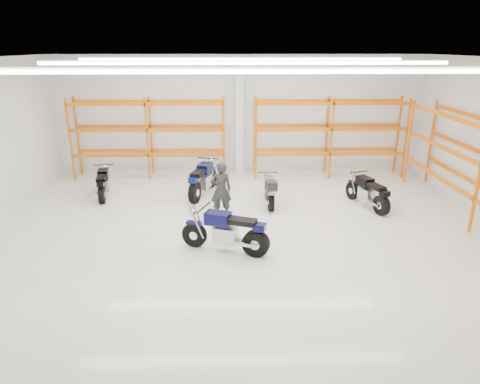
{
  "coord_description": "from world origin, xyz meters",
  "views": [
    {
      "loc": [
        -0.42,
        -10.44,
        4.8
      ],
      "look_at": [
        -0.12,
        0.5,
        1.04
      ],
      "focal_mm": 32.0,
      "sensor_mm": 36.0,
      "label": 1
    }
  ],
  "objects_px": {
    "motorcycle_back_a": "(103,184)",
    "structural_column": "(239,116)",
    "motorcycle_back_c": "(270,191)",
    "standing_man": "(221,190)",
    "motorcycle_back_d": "(369,193)",
    "motorcycle_main": "(228,232)",
    "motorcycle_back_b": "(202,180)"
  },
  "relations": [
    {
      "from": "motorcycle_back_a",
      "to": "structural_column",
      "type": "bearing_deg",
      "value": 30.41
    },
    {
      "from": "motorcycle_back_c",
      "to": "motorcycle_back_a",
      "type": "bearing_deg",
      "value": 170.46
    },
    {
      "from": "standing_man",
      "to": "structural_column",
      "type": "distance_m",
      "value": 4.85
    },
    {
      "from": "motorcycle_back_a",
      "to": "motorcycle_back_d",
      "type": "bearing_deg",
      "value": -8.21
    },
    {
      "from": "motorcycle_back_d",
      "to": "motorcycle_back_c",
      "type": "bearing_deg",
      "value": 174.19
    },
    {
      "from": "motorcycle_main",
      "to": "structural_column",
      "type": "xyz_separation_m",
      "value": [
        0.44,
        6.82,
        1.73
      ]
    },
    {
      "from": "standing_man",
      "to": "motorcycle_back_a",
      "type": "bearing_deg",
      "value": -35.49
    },
    {
      "from": "motorcycle_back_a",
      "to": "motorcycle_back_b",
      "type": "relative_size",
      "value": 0.87
    },
    {
      "from": "motorcycle_back_a",
      "to": "motorcycle_back_b",
      "type": "height_order",
      "value": "motorcycle_back_b"
    },
    {
      "from": "motorcycle_back_b",
      "to": "structural_column",
      "type": "relative_size",
      "value": 0.51
    },
    {
      "from": "motorcycle_back_b",
      "to": "motorcycle_back_d",
      "type": "bearing_deg",
      "value": -13.93
    },
    {
      "from": "standing_man",
      "to": "structural_column",
      "type": "relative_size",
      "value": 0.38
    },
    {
      "from": "motorcycle_back_a",
      "to": "structural_column",
      "type": "distance_m",
      "value": 5.61
    },
    {
      "from": "motorcycle_main",
      "to": "motorcycle_back_c",
      "type": "bearing_deg",
      "value": 68.02
    },
    {
      "from": "motorcycle_main",
      "to": "motorcycle_back_b",
      "type": "distance_m",
      "value": 4.28
    },
    {
      "from": "motorcycle_back_b",
      "to": "motorcycle_back_d",
      "type": "height_order",
      "value": "motorcycle_back_b"
    },
    {
      "from": "motorcycle_main",
      "to": "motorcycle_back_b",
      "type": "xyz_separation_m",
      "value": [
        -0.87,
        4.19,
        0.02
      ]
    },
    {
      "from": "motorcycle_back_d",
      "to": "structural_column",
      "type": "distance_m",
      "value": 5.8
    },
    {
      "from": "motorcycle_back_b",
      "to": "motorcycle_back_c",
      "type": "bearing_deg",
      "value": -24.38
    },
    {
      "from": "motorcycle_back_b",
      "to": "standing_man",
      "type": "bearing_deg",
      "value": -71.51
    },
    {
      "from": "motorcycle_main",
      "to": "standing_man",
      "type": "xyz_separation_m",
      "value": [
        -0.21,
        2.22,
        0.33
      ]
    },
    {
      "from": "standing_man",
      "to": "structural_column",
      "type": "height_order",
      "value": "structural_column"
    },
    {
      "from": "motorcycle_main",
      "to": "motorcycle_back_b",
      "type": "height_order",
      "value": "motorcycle_back_b"
    },
    {
      "from": "standing_man",
      "to": "structural_column",
      "type": "bearing_deg",
      "value": -107.73
    },
    {
      "from": "motorcycle_back_d",
      "to": "structural_column",
      "type": "xyz_separation_m",
      "value": [
        -3.9,
        3.91,
        1.77
      ]
    },
    {
      "from": "standing_man",
      "to": "motorcycle_back_c",
      "type": "bearing_deg",
      "value": -156.34
    },
    {
      "from": "motorcycle_back_c",
      "to": "standing_man",
      "type": "relative_size",
      "value": 1.14
    },
    {
      "from": "motorcycle_main",
      "to": "motorcycle_back_c",
      "type": "height_order",
      "value": "motorcycle_main"
    },
    {
      "from": "motorcycle_back_c",
      "to": "standing_man",
      "type": "distance_m",
      "value": 1.84
    },
    {
      "from": "motorcycle_main",
      "to": "motorcycle_back_d",
      "type": "relative_size",
      "value": 1.08
    },
    {
      "from": "motorcycle_back_c",
      "to": "motorcycle_back_d",
      "type": "xyz_separation_m",
      "value": [
        3.04,
        -0.31,
        -0.0
      ]
    },
    {
      "from": "motorcycle_back_a",
      "to": "standing_man",
      "type": "relative_size",
      "value": 1.17
    }
  ]
}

